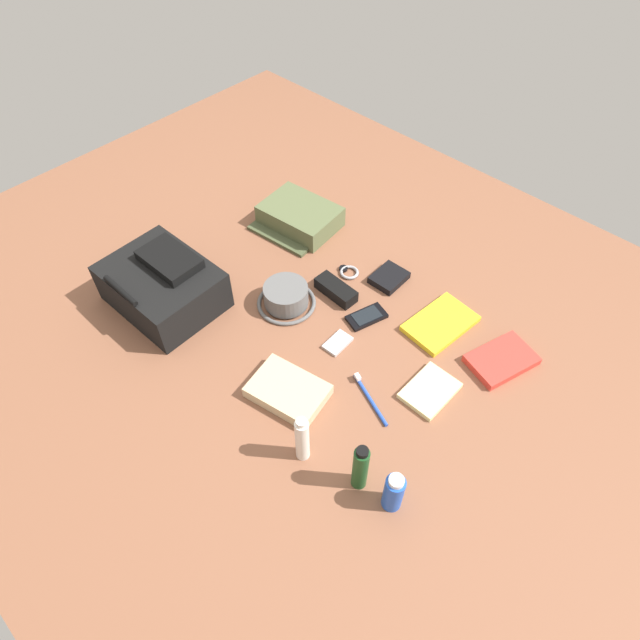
{
  "coord_description": "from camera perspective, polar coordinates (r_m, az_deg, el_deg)",
  "views": [
    {
      "loc": [
        -0.7,
        0.74,
        1.25
      ],
      "look_at": [
        0.0,
        0.0,
        0.04
      ],
      "focal_mm": 30.56,
      "sensor_mm": 36.0,
      "label": 1
    }
  ],
  "objects": [
    {
      "name": "notepad",
      "position": [
        1.51,
        11.43,
        -7.26
      ],
      "size": [
        0.11,
        0.15,
        0.02
      ],
      "primitive_type": "cube",
      "rotation": [
        0.0,
        0.0,
        -0.0
      ],
      "color": "beige",
      "rests_on": "ground_plane"
    },
    {
      "name": "cell_phone",
      "position": [
        1.64,
        4.9,
        0.34
      ],
      "size": [
        0.09,
        0.13,
        0.01
      ],
      "color": "black",
      "rests_on": "ground_plane"
    },
    {
      "name": "sunglasses_case",
      "position": [
        1.69,
        1.67,
        3.17
      ],
      "size": [
        0.14,
        0.06,
        0.04
      ],
      "primitive_type": "cube",
      "rotation": [
        0.0,
        0.0,
        -0.04
      ],
      "color": "black",
      "rests_on": "ground_plane"
    },
    {
      "name": "media_player",
      "position": [
        1.58,
        1.87,
        -2.4
      ],
      "size": [
        0.06,
        0.09,
        0.01
      ],
      "color": "#B7B7BC",
      "rests_on": "ground_plane"
    },
    {
      "name": "bucket_hat",
      "position": [
        1.66,
        -3.59,
        2.4
      ],
      "size": [
        0.18,
        0.18,
        0.07
      ],
      "color": "#5C5C5C",
      "rests_on": "ground_plane"
    },
    {
      "name": "travel_guidebook",
      "position": [
        1.66,
        12.49,
        -0.37
      ],
      "size": [
        0.16,
        0.22,
        0.02
      ],
      "color": "yellow",
      "rests_on": "ground_plane"
    },
    {
      "name": "wristwatch",
      "position": [
        1.77,
        3.0,
        5.05
      ],
      "size": [
        0.07,
        0.06,
        0.01
      ],
      "color": "#99999E",
      "rests_on": "ground_plane"
    },
    {
      "name": "folded_towel",
      "position": [
        1.47,
        -3.37,
        -7.42
      ],
      "size": [
        0.22,
        0.18,
        0.04
      ],
      "primitive_type": "cube",
      "rotation": [
        0.0,
        0.0,
        0.2
      ],
      "color": "#C6B289",
      "rests_on": "ground_plane"
    },
    {
      "name": "deodorant_spray",
      "position": [
        1.3,
        7.71,
        -17.43
      ],
      "size": [
        0.05,
        0.05,
        0.13
      ],
      "color": "blue",
      "rests_on": "ground_plane"
    },
    {
      "name": "toothbrush",
      "position": [
        1.48,
        5.09,
        -7.96
      ],
      "size": [
        0.17,
        0.07,
        0.02
      ],
      "color": "blue",
      "rests_on": "ground_plane"
    },
    {
      "name": "wallet",
      "position": [
        1.75,
        7.23,
        4.42
      ],
      "size": [
        0.09,
        0.11,
        0.02
      ],
      "primitive_type": "cube",
      "rotation": [
        0.0,
        0.0,
        0.03
      ],
      "color": "black",
      "rests_on": "ground_plane"
    },
    {
      "name": "backpack",
      "position": [
        1.7,
        -16.11,
        3.52
      ],
      "size": [
        0.34,
        0.27,
        0.16
      ],
      "color": "black",
      "rests_on": "ground_plane"
    },
    {
      "name": "toiletry_pouch",
      "position": [
        1.93,
        -2.2,
        10.72
      ],
      "size": [
        0.27,
        0.25,
        0.08
      ],
      "color": "#56603D",
      "rests_on": "ground_plane"
    },
    {
      "name": "shampoo_bottle",
      "position": [
        1.29,
        4.25,
        -15.17
      ],
      "size": [
        0.04,
        0.04,
        0.17
      ],
      "color": "#19471E",
      "rests_on": "ground_plane"
    },
    {
      "name": "toothpaste_tube",
      "position": [
        1.32,
        -1.88,
        -12.36
      ],
      "size": [
        0.03,
        0.03,
        0.17
      ],
      "color": "white",
      "rests_on": "ground_plane"
    },
    {
      "name": "paperback_novel",
      "position": [
        1.61,
        18.47,
        -4.0
      ],
      "size": [
        0.17,
        0.21,
        0.02
      ],
      "color": "red",
      "rests_on": "ground_plane"
    },
    {
      "name": "ground_plane",
      "position": [
        1.62,
        0.0,
        -1.18
      ],
      "size": [
        2.64,
        2.02,
        0.02
      ],
      "primitive_type": "cube",
      "color": "brown",
      "rests_on": "ground"
    }
  ]
}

